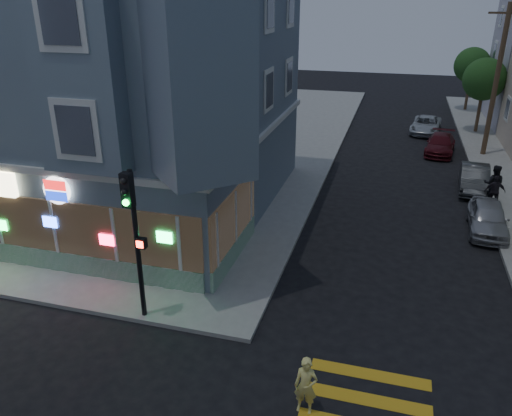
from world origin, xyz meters
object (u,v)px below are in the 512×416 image
at_px(fire_hydrant, 504,226).
at_px(parked_car_a, 488,218).
at_px(street_tree_near, 484,79).
at_px(utility_pole, 497,80).
at_px(running_child, 306,386).
at_px(street_tree_far, 472,65).
at_px(pedestrian_b, 495,191).
at_px(pedestrian_a, 494,184).
at_px(traffic_signal, 133,222).
at_px(parked_car_d, 426,125).
at_px(parked_car_c, 440,144).
at_px(parked_car_b, 474,178).

bearing_deg(fire_hydrant, parked_car_a, 142.13).
relative_size(street_tree_near, parked_car_a, 1.38).
bearing_deg(fire_hydrant, utility_pole, 86.76).
xyz_separation_m(street_tree_near, parked_car_a, (-1.50, -17.89, -3.28)).
bearing_deg(running_child, fire_hydrant, 62.65).
xyz_separation_m(street_tree_far, pedestrian_b, (-0.90, -23.23, -2.99)).
bearing_deg(pedestrian_a, pedestrian_b, 100.94).
relative_size(running_child, traffic_signal, 0.32).
bearing_deg(parked_car_a, traffic_signal, -135.97).
height_order(utility_pole, parked_car_d, utility_pole).
bearing_deg(utility_pole, street_tree_near, 88.09).
relative_size(parked_car_a, parked_car_c, 0.92).
bearing_deg(utility_pole, parked_car_c, -176.93).
bearing_deg(pedestrian_a, parked_car_b, -61.57).
xyz_separation_m(parked_car_c, parked_car_d, (-0.76, 5.20, -0.00)).
bearing_deg(fire_hydrant, running_child, -118.15).
height_order(pedestrian_a, parked_car_c, pedestrian_a).
relative_size(parked_car_a, fire_hydrant, 5.12).
height_order(running_child, pedestrian_a, pedestrian_a).
bearing_deg(parked_car_b, parked_car_d, 104.74).
distance_m(pedestrian_a, pedestrian_b, 0.65).
relative_size(street_tree_far, pedestrian_b, 3.35).
bearing_deg(pedestrian_b, parked_car_b, -78.86).
distance_m(utility_pole, street_tree_far, 14.03).
distance_m(parked_car_a, parked_car_d, 17.08).
xyz_separation_m(utility_pole, parked_car_c, (-2.64, -0.14, -4.19)).
xyz_separation_m(pedestrian_a, parked_car_b, (-0.60, 1.90, -0.44)).
relative_size(street_tree_far, fire_hydrant, 7.08).
relative_size(utility_pole, street_tree_near, 1.70).
relative_size(street_tree_near, traffic_signal, 1.09).
relative_size(parked_car_a, parked_car_b, 0.96).
relative_size(utility_pole, pedestrian_b, 5.69).
relative_size(street_tree_near, parked_car_d, 1.22).
relative_size(utility_pole, parked_car_b, 2.25).
xyz_separation_m(street_tree_far, traffic_signal, (-12.78, -35.82, -0.50)).
distance_m(pedestrian_b, parked_car_c, 9.30).
relative_size(running_child, parked_car_b, 0.39).
bearing_deg(street_tree_near, running_child, -103.41).
distance_m(pedestrian_b, parked_car_d, 14.55).
bearing_deg(parked_car_d, pedestrian_b, -72.35).
distance_m(parked_car_d, traffic_signal, 28.55).
bearing_deg(street_tree_near, pedestrian_b, -93.38).
bearing_deg(pedestrian_b, parked_car_d, -81.47).
relative_size(utility_pole, running_child, 5.77).
bearing_deg(parked_car_d, fire_hydrant, -74.24).
xyz_separation_m(street_tree_near, fire_hydrant, (-0.90, -18.36, -3.39)).
bearing_deg(traffic_signal, fire_hydrant, 39.47).
bearing_deg(parked_car_b, traffic_signal, -122.11).
bearing_deg(street_tree_near, utility_pole, -91.91).
bearing_deg(parked_car_d, street_tree_near, 21.61).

